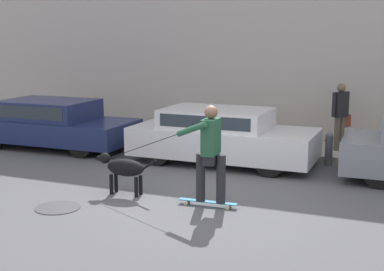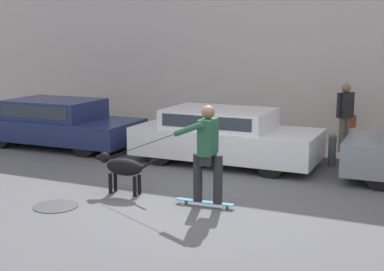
{
  "view_description": "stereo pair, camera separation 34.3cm",
  "coord_description": "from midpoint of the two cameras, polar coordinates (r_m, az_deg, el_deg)",
  "views": [
    {
      "loc": [
        3.2,
        -8.25,
        2.84
      ],
      "look_at": [
        -0.73,
        1.14,
        0.95
      ],
      "focal_mm": 50.0,
      "sensor_mm": 36.0,
      "label": 1
    },
    {
      "loc": [
        3.51,
        -8.11,
        2.84
      ],
      "look_at": [
        -0.73,
        1.14,
        0.95
      ],
      "focal_mm": 50.0,
      "sensor_mm": 36.0,
      "label": 2
    }
  ],
  "objects": [
    {
      "name": "pedestrian_with_bag",
      "position": [
        13.27,
        14.85,
        2.31
      ],
      "size": [
        0.42,
        0.58,
        1.62
      ],
      "rotation": [
        0.0,
        0.0,
        -0.55
      ],
      "color": "brown",
      "rests_on": "sidewalk_curb"
    },
    {
      "name": "dog",
      "position": [
        9.81,
        -8.31,
        -3.45
      ],
      "size": [
        1.19,
        0.33,
        0.74
      ],
      "rotation": [
        0.0,
        0.0,
        3.17
      ],
      "color": "black",
      "rests_on": "ground_plane"
    },
    {
      "name": "back_wall",
      "position": [
        14.51,
        9.5,
        10.53
      ],
      "size": [
        32.0,
        0.3,
        5.76
      ],
      "color": "#B2ADA8",
      "rests_on": "ground_plane"
    },
    {
      "name": "sidewalk_curb",
      "position": [
        13.74,
        8.1,
        -1.25
      ],
      "size": [
        30.0,
        1.83,
        0.13
      ],
      "color": "#A39E93",
      "rests_on": "ground_plane"
    },
    {
      "name": "fire_hydrant",
      "position": [
        12.26,
        13.62,
        -1.29
      ],
      "size": [
        0.18,
        0.18,
        0.75
      ],
      "color": "#4C5156",
      "rests_on": "ground_plane"
    },
    {
      "name": "parked_car_1",
      "position": [
        12.09,
        2.39,
        -0.08
      ],
      "size": [
        4.14,
        1.79,
        1.24
      ],
      "rotation": [
        0.0,
        0.0,
        -0.0
      ],
      "color": "black",
      "rests_on": "ground_plane"
    },
    {
      "name": "parked_car_0",
      "position": [
        14.36,
        -15.28,
        1.2
      ],
      "size": [
        4.23,
        1.92,
        1.23
      ],
      "rotation": [
        0.0,
        0.0,
        0.02
      ],
      "color": "black",
      "rests_on": "ground_plane"
    },
    {
      "name": "manhole_cover",
      "position": [
        9.39,
        -15.16,
        -7.44
      ],
      "size": [
        0.76,
        0.76,
        0.01
      ],
      "color": "#38383D",
      "rests_on": "ground_plane"
    },
    {
      "name": "skateboarder",
      "position": [
        8.9,
        0.84,
        -1.54
      ],
      "size": [
        2.57,
        0.64,
        1.73
      ],
      "rotation": [
        0.0,
        0.0,
        3.2
      ],
      "color": "beige",
      "rests_on": "ground_plane"
    },
    {
      "name": "ground_plane",
      "position": [
        9.29,
        0.4,
        -7.29
      ],
      "size": [
        36.0,
        36.0,
        0.0
      ],
      "primitive_type": "plane",
      "color": "#545459"
    }
  ]
}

